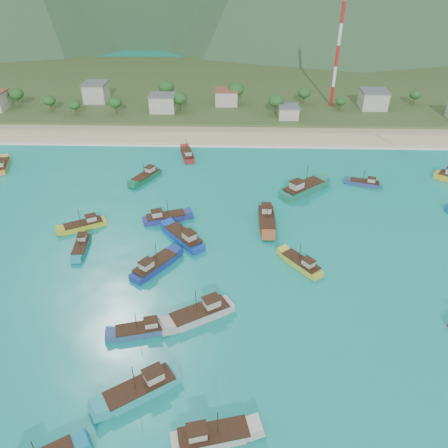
{
  "coord_description": "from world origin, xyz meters",
  "views": [
    {
      "loc": [
        -2.07,
        -62.63,
        54.45
      ],
      "look_at": [
        -4.6,
        18.0,
        3.0
      ],
      "focal_mm": 35.0,
      "sensor_mm": 36.0,
      "label": 1
    }
  ],
  "objects_px": {
    "boat_4": "(2,166)",
    "boat_22": "(365,184)",
    "boat_25": "(212,437)",
    "radio_tower": "(339,45)",
    "boat_19": "(187,155)",
    "boat_27": "(146,177)",
    "boat_26": "(267,220)",
    "boat_30": "(165,218)",
    "boat_23": "(84,225)",
    "boat_14": "(154,266)",
    "boat_10": "(82,246)",
    "boat_20": "(142,331)",
    "boat_15": "(184,238)",
    "boat_2": "(201,314)",
    "boat_24": "(303,189)",
    "boat_29": "(142,389)",
    "boat_16": "(301,264)"
  },
  "relations": [
    {
      "from": "radio_tower",
      "to": "boat_24",
      "type": "relative_size",
      "value": 3.49
    },
    {
      "from": "boat_2",
      "to": "boat_30",
      "type": "bearing_deg",
      "value": -11.51
    },
    {
      "from": "boat_24",
      "to": "boat_26",
      "type": "height_order",
      "value": "boat_24"
    },
    {
      "from": "boat_4",
      "to": "boat_25",
      "type": "height_order",
      "value": "boat_25"
    },
    {
      "from": "boat_2",
      "to": "boat_27",
      "type": "bearing_deg",
      "value": -10.64
    },
    {
      "from": "radio_tower",
      "to": "boat_19",
      "type": "bearing_deg",
      "value": -137.28
    },
    {
      "from": "boat_22",
      "to": "boat_19",
      "type": "bearing_deg",
      "value": 88.47
    },
    {
      "from": "radio_tower",
      "to": "boat_2",
      "type": "xyz_separation_m",
      "value": [
        -42.23,
        -115.59,
        -23.04
      ]
    },
    {
      "from": "boat_29",
      "to": "boat_26",
      "type": "bearing_deg",
      "value": -57.72
    },
    {
      "from": "boat_14",
      "to": "boat_15",
      "type": "height_order",
      "value": "boat_15"
    },
    {
      "from": "boat_19",
      "to": "boat_22",
      "type": "relative_size",
      "value": 1.19
    },
    {
      "from": "boat_14",
      "to": "boat_30",
      "type": "xyz_separation_m",
      "value": [
        -0.55,
        18.37,
        -0.07
      ]
    },
    {
      "from": "boat_4",
      "to": "boat_25",
      "type": "distance_m",
      "value": 103.78
    },
    {
      "from": "boat_15",
      "to": "boat_16",
      "type": "bearing_deg",
      "value": -59.45
    },
    {
      "from": "boat_26",
      "to": "boat_30",
      "type": "relative_size",
      "value": 1.12
    },
    {
      "from": "boat_4",
      "to": "boat_15",
      "type": "bearing_deg",
      "value": -49.45
    },
    {
      "from": "boat_25",
      "to": "boat_16",
      "type": "bearing_deg",
      "value": 142.61
    },
    {
      "from": "boat_16",
      "to": "boat_23",
      "type": "bearing_deg",
      "value": 126.16
    },
    {
      "from": "boat_4",
      "to": "boat_22",
      "type": "relative_size",
      "value": 1.18
    },
    {
      "from": "boat_14",
      "to": "boat_26",
      "type": "height_order",
      "value": "boat_26"
    },
    {
      "from": "boat_10",
      "to": "boat_20",
      "type": "xyz_separation_m",
      "value": [
        17.4,
        -23.64,
        0.05
      ]
    },
    {
      "from": "boat_24",
      "to": "radio_tower",
      "type": "bearing_deg",
      "value": 123.54
    },
    {
      "from": "boat_2",
      "to": "boat_19",
      "type": "bearing_deg",
      "value": -22.76
    },
    {
      "from": "radio_tower",
      "to": "boat_25",
      "type": "relative_size",
      "value": 4.15
    },
    {
      "from": "boat_19",
      "to": "boat_20",
      "type": "bearing_deg",
      "value": -105.23
    },
    {
      "from": "boat_4",
      "to": "boat_22",
      "type": "xyz_separation_m",
      "value": [
        102.56,
        -7.44,
        -0.16
      ]
    },
    {
      "from": "boat_14",
      "to": "boat_29",
      "type": "height_order",
      "value": "boat_29"
    },
    {
      "from": "boat_27",
      "to": "boat_22",
      "type": "bearing_deg",
      "value": -154.5
    },
    {
      "from": "boat_10",
      "to": "radio_tower",
      "type": "bearing_deg",
      "value": -131.25
    },
    {
      "from": "boat_14",
      "to": "boat_30",
      "type": "bearing_deg",
      "value": 127.58
    },
    {
      "from": "boat_19",
      "to": "boat_23",
      "type": "bearing_deg",
      "value": -130.88
    },
    {
      "from": "radio_tower",
      "to": "boat_24",
      "type": "xyz_separation_m",
      "value": [
        -19.21,
        -69.45,
        -22.82
      ]
    },
    {
      "from": "boat_4",
      "to": "boat_22",
      "type": "bearing_deg",
      "value": -21.62
    },
    {
      "from": "boat_2",
      "to": "boat_16",
      "type": "relative_size",
      "value": 1.27
    },
    {
      "from": "boat_15",
      "to": "boat_4",
      "type": "bearing_deg",
      "value": 107.27
    },
    {
      "from": "boat_24",
      "to": "boat_26",
      "type": "bearing_deg",
      "value": -74.79
    },
    {
      "from": "radio_tower",
      "to": "boat_29",
      "type": "xyz_separation_m",
      "value": [
        -49.62,
        -131.05,
        -23.06
      ]
    },
    {
      "from": "radio_tower",
      "to": "boat_30",
      "type": "height_order",
      "value": "radio_tower"
    },
    {
      "from": "boat_19",
      "to": "boat_25",
      "type": "relative_size",
      "value": 0.96
    },
    {
      "from": "boat_26",
      "to": "boat_19",
      "type": "bearing_deg",
      "value": -59.14
    },
    {
      "from": "boat_4",
      "to": "boat_26",
      "type": "bearing_deg",
      "value": -37.56
    },
    {
      "from": "boat_19",
      "to": "boat_20",
      "type": "relative_size",
      "value": 1.1
    },
    {
      "from": "boat_23",
      "to": "boat_15",
      "type": "bearing_deg",
      "value": -130.4
    },
    {
      "from": "boat_4",
      "to": "boat_27",
      "type": "bearing_deg",
      "value": -24.97
    },
    {
      "from": "boat_2",
      "to": "boat_29",
      "type": "distance_m",
      "value": 17.14
    },
    {
      "from": "boat_22",
      "to": "boat_26",
      "type": "xyz_separation_m",
      "value": [
        -27.49,
        -20.01,
        0.36
      ]
    },
    {
      "from": "boat_14",
      "to": "boat_20",
      "type": "relative_size",
      "value": 1.12
    },
    {
      "from": "boat_23",
      "to": "boat_27",
      "type": "xyz_separation_m",
      "value": [
        9.66,
        25.06,
        0.07
      ]
    },
    {
      "from": "boat_22",
      "to": "boat_27",
      "type": "distance_m",
      "value": 59.58
    },
    {
      "from": "boat_14",
      "to": "boat_19",
      "type": "height_order",
      "value": "boat_14"
    }
  ]
}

